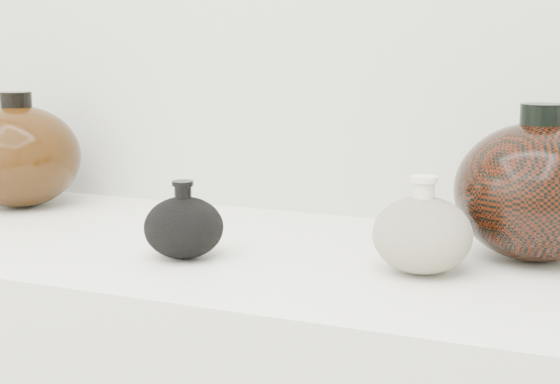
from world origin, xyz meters
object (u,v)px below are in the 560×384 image
at_px(black_gourd_vase, 184,227).
at_px(cream_gourd_vase, 422,234).
at_px(left_round_pot, 19,156).
at_px(right_round_pot, 537,191).

xyz_separation_m(black_gourd_vase, cream_gourd_vase, (0.31, 0.05, 0.01)).
relative_size(left_round_pot, right_round_pot, 0.86).
distance_m(left_round_pot, right_round_pot, 0.86).
height_order(cream_gourd_vase, right_round_pot, right_round_pot).
relative_size(cream_gourd_vase, right_round_pot, 0.58).
height_order(black_gourd_vase, cream_gourd_vase, cream_gourd_vase).
bearing_deg(right_round_pot, left_round_pot, 178.68).
height_order(cream_gourd_vase, left_round_pot, left_round_pot).
xyz_separation_m(black_gourd_vase, right_round_pot, (0.43, 0.17, 0.05)).
distance_m(black_gourd_vase, left_round_pot, 0.47).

